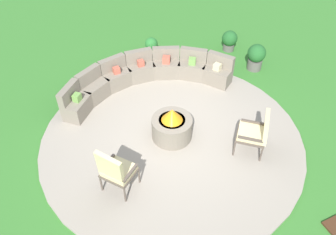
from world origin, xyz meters
The scene contains 9 objects.
ground_plane centered at (0.00, 0.00, 0.00)m, with size 24.00×24.00×0.00m, color #387A2D.
patio_circle centered at (0.00, 0.00, 0.03)m, with size 5.69×5.69×0.06m, color #9E9384.
fire_pit centered at (0.00, 0.00, 0.37)m, with size 0.87×0.87×0.78m.
curved_stone_bench centered at (0.16, 1.93, 0.36)m, with size 4.36×1.67×0.77m.
lounge_chair_front_left centered at (-1.51, -0.84, 0.64)m, with size 0.75×0.79×1.14m.
lounge_chair_front_right centered at (1.36, -1.06, 0.59)m, with size 0.81×0.82×1.01m.
potted_plant_1 centered at (3.13, 2.62, 0.33)m, with size 0.46×0.46×0.61m.
potted_plant_2 centered at (3.24, 1.48, 0.41)m, with size 0.49×0.49×0.74m.
potted_plant_3 centered at (0.85, 3.15, 0.36)m, with size 0.36×0.36×0.66m.
Camera 1 is at (-2.25, -4.65, 5.36)m, focal length 35.99 mm.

